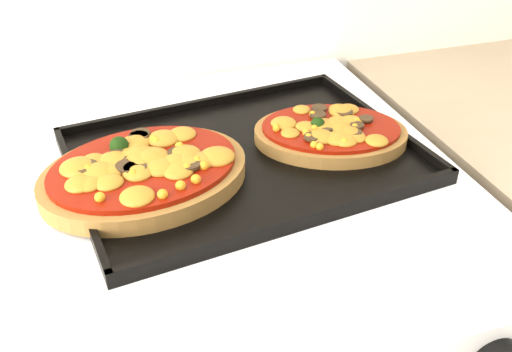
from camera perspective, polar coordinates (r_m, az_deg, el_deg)
name	(u,v)px	position (r m, az deg, el deg)	size (l,w,h in m)	color
baking_tray	(244,154)	(0.74, -1.19, 2.18)	(0.43, 0.32, 0.02)	black
pizza_left	(144,170)	(0.69, -11.11, 0.54)	(0.25, 0.19, 0.04)	brown
pizza_right	(331,131)	(0.77, 7.47, 4.44)	(0.20, 0.15, 0.03)	brown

